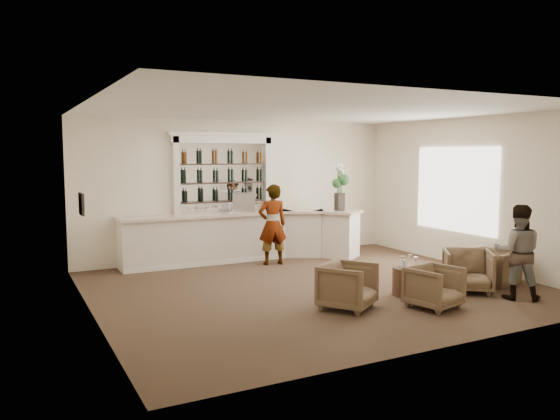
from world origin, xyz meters
The scene contains 19 objects.
ground centered at (0.00, 0.00, 0.00)m, with size 8.00×8.00×0.00m, color #4E3A27.
room_shell centered at (0.16, 0.71, 2.34)m, with size 8.04×7.02×3.32m.
bar_counter centered at (-0.16, 3.00, 0.57)m, with size 5.72×1.80×1.14m.
back_bar_alcove centered at (-0.50, 3.41, 2.03)m, with size 2.64×0.25×3.00m.
cocktail_table centered at (1.19, -1.22, 0.25)m, with size 0.57×0.57×0.50m, color #492E1F.
sommelier centered at (0.23, 2.30, 0.91)m, with size 0.67×0.44×1.83m, color gray.
guest centered at (2.70, -2.26, 0.82)m, with size 0.80×0.62×1.65m, color gray.
armchair_left centered at (-0.24, -1.43, 0.37)m, with size 0.80×0.82×0.75m, color brown.
armchair_center centered at (1.04, -2.04, 0.35)m, with size 0.74×0.76×0.69m, color brown.
armchair_right centered at (2.34, -1.50, 0.39)m, with size 0.82×0.85×0.77m, color brown.
armchair_far centered at (3.29, -1.20, 0.32)m, with size 0.99×0.86×0.64m, color brown.
espresso_machine centered at (-0.14, 3.06, 1.36)m, with size 0.51×0.43×0.45m, color silver.
flower_vase centered at (2.09, 2.38, 1.77)m, with size 0.30×0.30×1.12m.
wine_glass_bar_left centered at (-0.78, 2.99, 1.25)m, with size 0.07×0.07×0.21m, color white, non-canonical shape.
wine_glass_bar_right centered at (-1.00, 3.01, 1.25)m, with size 0.07×0.07×0.21m, color white, non-canonical shape.
wine_glass_tbl_a centered at (1.07, -1.19, 0.60)m, with size 0.07×0.07×0.21m, color white, non-canonical shape.
wine_glass_tbl_b centered at (1.29, -1.14, 0.60)m, with size 0.07×0.07×0.21m, color white, non-canonical shape.
wine_glass_tbl_c centered at (1.23, -1.35, 0.60)m, with size 0.07×0.07×0.21m, color white, non-canonical shape.
napkin_holder centered at (1.17, -1.08, 0.56)m, with size 0.08×0.08×0.12m, color white.
Camera 1 is at (-5.18, -8.65, 2.53)m, focal length 35.00 mm.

